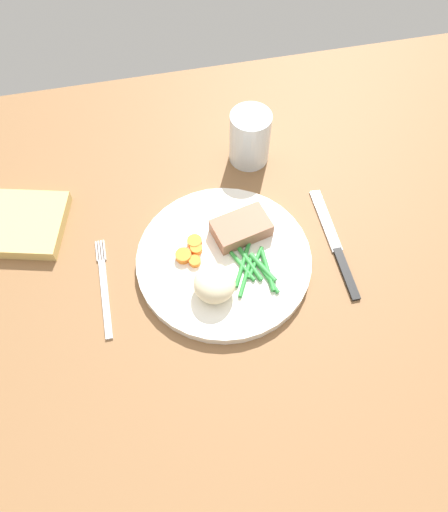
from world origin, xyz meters
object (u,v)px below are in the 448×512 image
fork (104,288)px  meat_portion (241,228)px  knife (335,245)px  water_glass (250,141)px  dinner_plate (224,262)px  napkin (24,224)px

fork → meat_portion: bearing=15.8°
fork → knife: 36.00cm
fork → water_glass: size_ratio=1.73×
water_glass → meat_portion: bearing=-107.7°
fork → water_glass: water_glass is taller
meat_portion → water_glass: water_glass is taller
dinner_plate → napkin: bearing=155.8°
fork → napkin: (-11.39, 13.60, 0.83)cm
knife → water_glass: size_ratio=2.14×
dinner_plate → water_glass: size_ratio=2.76×
fork → water_glass: bearing=41.6°
meat_portion → fork: meat_portion is taller
dinner_plate → meat_portion: size_ratio=3.09×
knife → dinner_plate: bearing=177.1°
knife → water_glass: 22.85cm
napkin → water_glass: bearing=10.4°
dinner_plate → knife: dinner_plate is taller
meat_portion → knife: size_ratio=0.42×
meat_portion → napkin: meat_portion is taller
napkin → meat_portion: bearing=-15.4°
dinner_plate → napkin: napkin is taller
dinner_plate → knife: bearing=-0.9°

